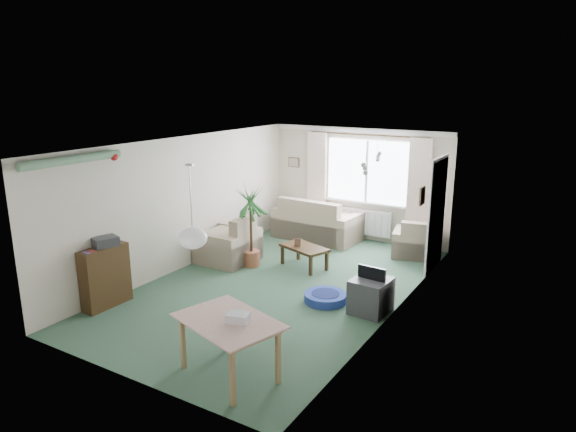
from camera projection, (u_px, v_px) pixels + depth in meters
The scene contains 25 objects.
ground at pixel (279, 286), 8.62m from camera, with size 6.50×6.50×0.00m, color #32543E.
window at pixel (367, 171), 10.83m from camera, with size 1.80×0.03×1.30m, color white.
curtain_rod at pixel (367, 135), 10.57m from camera, with size 2.60×0.03×0.03m, color black.
curtain_left at pixel (317, 178), 11.37m from camera, with size 0.45×0.08×2.00m, color beige.
curtain_right at pixel (419, 188), 10.23m from camera, with size 0.45×0.08×2.00m, color beige.
radiator at pixel (365, 222), 11.07m from camera, with size 1.20×0.10×0.55m, color white.
doorway at pixel (437, 215), 9.21m from camera, with size 0.03×0.95×2.00m, color black.
pendant_lamp at pixel (193, 238), 6.24m from camera, with size 0.36×0.36×0.36m, color white.
tinsel_garland at pixel (73, 160), 7.09m from camera, with size 1.60×1.60×0.12m, color #196626.
bauble_cluster_a at pixel (377, 153), 8.16m from camera, with size 0.20×0.20×0.20m, color silver.
bauble_cluster_b at pixel (366, 165), 7.02m from camera, with size 0.20×0.20×0.20m, color silver.
wall_picture_back at pixel (294, 162), 11.71m from camera, with size 0.28×0.03×0.22m, color brown.
wall_picture_right at pixel (422, 196), 8.24m from camera, with size 0.03×0.24×0.30m, color brown.
sofa at pixel (317, 218), 11.15m from camera, with size 1.84×0.97×0.92m, color beige.
armchair_corner at pixel (416, 237), 10.06m from camera, with size 0.84×0.79×0.75m, color #BAA68C.
armchair_left at pixel (228, 238), 9.73m from camera, with size 1.00×0.95×0.90m, color beige.
coffee_table at pixel (304, 257), 9.46m from camera, with size 0.89×0.49×0.40m, color black.
photo_frame at pixel (298, 242), 9.39m from camera, with size 0.12×0.02×0.16m, color brown.
bookshelf at pixel (105, 277), 7.75m from camera, with size 0.26×0.77×0.94m, color black.
hifi_box at pixel (105, 242), 7.67m from camera, with size 0.28×0.35×0.14m, color #303034.
houseplant at pixel (251, 226), 9.39m from camera, with size 0.66×0.66×1.54m, color #20561D.
dining_table at pixel (229, 349), 5.91m from camera, with size 1.10×0.73×0.68m, color tan.
gift_box at pixel (238, 318), 5.76m from camera, with size 0.25×0.18×0.12m, color silver.
tv_cube at pixel (371, 296), 7.59m from camera, with size 0.52×0.57×0.52m, color #3C3C41.
pet_bed at pixel (325, 297), 8.00m from camera, with size 0.67×0.67×0.13m, color navy.
Camera 1 is at (4.26, -6.83, 3.32)m, focal length 32.00 mm.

